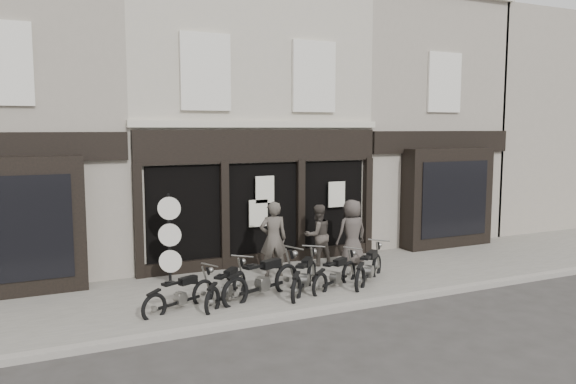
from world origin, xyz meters
name	(u,v)px	position (x,y,z in m)	size (l,w,h in m)	color
ground_plane	(311,296)	(0.00, 0.00, 0.00)	(90.00, 90.00, 0.00)	#2D2B28
pavement	(295,284)	(0.00, 0.90, 0.06)	(30.00, 4.20, 0.12)	#625E57
kerb	(338,308)	(0.00, -1.25, 0.07)	(30.00, 0.25, 0.13)	gray
central_building	(227,124)	(0.00, 5.95, 4.08)	(7.30, 6.22, 8.34)	#B1A798
neighbour_left	(8,125)	(-6.35, 5.90, 4.04)	(5.60, 6.73, 8.34)	gray
neighbour_right	(390,125)	(6.35, 5.90, 4.04)	(5.60, 6.73, 8.34)	gray
filler_right	(543,124)	(14.50, 6.00, 4.10)	(11.00, 6.00, 8.20)	gray
motorcycle_0	(181,297)	(-3.13, 0.01, 0.37)	(1.81, 1.07, 0.93)	black
motorcycle_1	(227,290)	(-2.08, 0.07, 0.39)	(1.58, 1.62, 0.97)	black
motorcycle_2	(263,283)	(-1.22, 0.06, 0.45)	(2.24, 1.14, 1.13)	black
motorcycle_3	(305,279)	(-0.16, 0.05, 0.41)	(1.60, 1.77, 1.03)	black
motorcycle_4	(335,277)	(0.67, 0.03, 0.38)	(1.80, 1.19, 0.95)	black
motorcycle_5	(369,270)	(1.66, 0.08, 0.41)	(1.78, 1.59, 1.03)	black
man_left	(273,239)	(-0.26, 1.63, 1.10)	(0.71, 0.47, 1.95)	#48423B
man_centre	(318,235)	(1.32, 2.15, 0.98)	(0.83, 0.65, 1.71)	#403933
man_right	(352,232)	(2.21, 1.77, 1.04)	(0.90, 0.59, 1.85)	#413A36
advert_sign_post	(170,242)	(-2.84, 2.13, 1.14)	(0.54, 0.37, 2.34)	black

